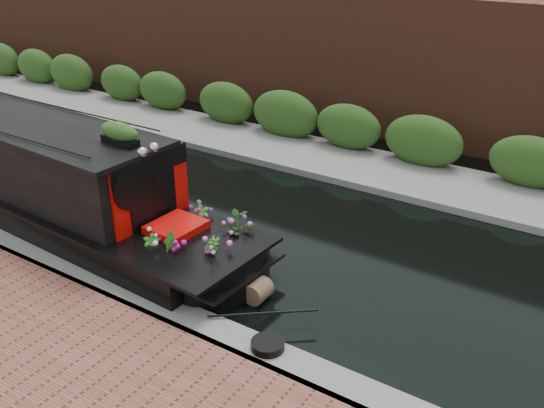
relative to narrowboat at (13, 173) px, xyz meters
The scene contains 8 objects.
ground 5.04m from the narrowboat, 24.04° to the left, with size 80.00×80.00×0.00m, color black.
near_bank_coping 4.79m from the narrowboat, 15.69° to the right, with size 40.00×0.60×0.50m, color gray.
far_bank_path 7.75m from the narrowboat, 53.90° to the left, with size 40.00×2.40×0.34m, color slate.
far_hedge 8.49m from the narrowboat, 57.49° to the left, with size 40.00×1.10×2.80m, color #274918.
far_brick_wall 10.32m from the narrowboat, 63.80° to the left, with size 40.00×1.00×8.00m, color #5A2F1E.
narrowboat is the anchor object (origin of this frame).
rope_fender 6.48m from the narrowboat, ahead, with size 0.37×0.37×0.42m, color brown.
coiled_mooring_rope 7.56m from the narrowboat, ahead, with size 0.49×0.49×0.12m, color black.
Camera 1 is at (6.79, -9.01, 5.86)m, focal length 40.00 mm.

